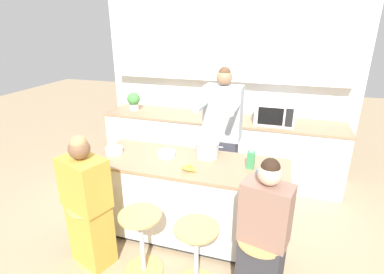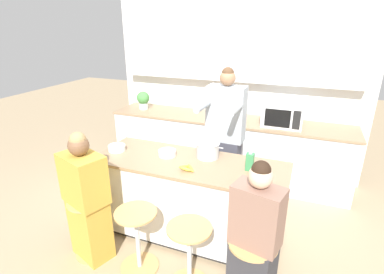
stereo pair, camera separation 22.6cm
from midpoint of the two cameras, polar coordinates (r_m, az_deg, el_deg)
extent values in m
plane|color=tan|center=(3.62, 1.42, -17.84)|extent=(16.00, 16.00, 0.00)
cube|color=silver|center=(4.73, 9.58, 9.51)|extent=(3.85, 0.06, 2.70)
cube|color=silver|center=(4.55, 9.64, 15.13)|extent=(3.54, 0.16, 0.75)
cube|color=silver|center=(4.65, 7.93, -2.20)|extent=(3.54, 0.65, 0.91)
cube|color=#937556|center=(4.48, 8.23, 3.33)|extent=(3.57, 0.68, 0.03)
cube|color=black|center=(3.60, 1.42, -17.47)|extent=(1.91, 0.63, 0.06)
cube|color=silver|center=(3.35, 1.49, -11.56)|extent=(1.99, 0.71, 0.82)
cube|color=#937556|center=(3.14, 1.56, -5.01)|extent=(2.03, 0.75, 0.03)
cylinder|color=tan|center=(3.50, -16.11, -20.32)|extent=(0.38, 0.38, 0.01)
cylinder|color=#B7BABC|center=(3.30, -16.68, -16.22)|extent=(0.04, 0.04, 0.61)
cylinder|color=tan|center=(3.13, -17.29, -11.60)|extent=(0.40, 0.40, 0.02)
cylinder|color=tan|center=(3.26, -7.80, -23.23)|extent=(0.38, 0.38, 0.01)
cylinder|color=#B7BABC|center=(3.05, -8.10, -19.02)|extent=(0.04, 0.04, 0.61)
cylinder|color=tan|center=(2.86, -8.43, -14.18)|extent=(0.40, 0.40, 0.02)
cylinder|color=#B7BABC|center=(2.86, 1.93, -22.03)|extent=(0.04, 0.04, 0.61)
cylinder|color=tan|center=(2.66, 2.01, -17.06)|extent=(0.40, 0.40, 0.02)
cylinder|color=tan|center=(2.58, 14.17, -19.21)|extent=(0.40, 0.40, 0.02)
cube|color=#383842|center=(3.79, 7.74, -7.34)|extent=(0.37, 0.23, 0.97)
cube|color=#9EA8B2|center=(3.48, 8.38, 4.39)|extent=(0.44, 0.23, 0.64)
cylinder|color=#9EA8B2|center=(3.23, 4.04, 5.86)|extent=(0.08, 0.36, 0.07)
cylinder|color=#9EA8B2|center=(3.13, 10.29, 5.09)|extent=(0.08, 0.36, 0.07)
sphere|color=#936B4C|center=(3.39, 8.75, 11.06)|extent=(0.18, 0.18, 0.18)
sphere|color=#513823|center=(3.38, 8.80, 11.88)|extent=(0.14, 0.14, 0.14)
cube|color=gold|center=(3.29, -16.82, -16.34)|extent=(0.46, 0.38, 0.65)
cube|color=gold|center=(2.99, -17.96, -7.62)|extent=(0.50, 0.41, 0.49)
sphere|color=brown|center=(2.85, -18.72, -1.58)|extent=(0.24, 0.24, 0.19)
sphere|color=#A37F51|center=(2.83, -18.84, -0.59)|extent=(0.20, 0.20, 0.15)
cube|color=#896656|center=(2.42, 14.98, -14.48)|extent=(0.42, 0.30, 0.51)
sphere|color=#DBB293|center=(2.24, 15.80, -7.29)|extent=(0.22, 0.22, 0.18)
sphere|color=black|center=(2.22, 15.92, -6.17)|extent=(0.17, 0.17, 0.14)
cylinder|color=#B7BABC|center=(3.21, 5.01, -2.58)|extent=(0.24, 0.24, 0.16)
cylinder|color=#B7BABC|center=(3.18, 5.06, -1.21)|extent=(0.26, 0.26, 0.01)
cylinder|color=#B7BABC|center=(3.23, 2.55, -1.39)|extent=(0.05, 0.01, 0.01)
cylinder|color=#B7BABC|center=(3.16, 7.58, -2.12)|extent=(0.05, 0.01, 0.01)
cylinder|color=white|center=(3.46, -12.33, -2.07)|extent=(0.19, 0.19, 0.06)
cylinder|color=white|center=(3.26, -2.77, -3.08)|extent=(0.19, 0.19, 0.06)
cylinder|color=#4C7099|center=(2.84, 14.70, -7.32)|extent=(0.08, 0.08, 0.09)
torus|color=#4C7099|center=(2.84, 15.78, -7.39)|extent=(0.04, 0.01, 0.04)
ellipsoid|color=yellow|center=(2.92, 1.06, -6.16)|extent=(0.14, 0.05, 0.06)
ellipsoid|color=yellow|center=(2.97, 0.70, -5.74)|extent=(0.10, 0.13, 0.06)
ellipsoid|color=yellow|center=(2.94, 1.94, -5.95)|extent=(0.12, 0.12, 0.06)
cube|color=#38844C|center=(3.00, 13.10, -4.66)|extent=(0.07, 0.07, 0.17)
cylinder|color=white|center=(2.97, 13.25, -2.99)|extent=(0.03, 0.03, 0.02)
cube|color=white|center=(4.30, 18.35, 4.04)|extent=(0.53, 0.38, 0.31)
cube|color=black|center=(4.11, 17.49, 3.41)|extent=(0.33, 0.01, 0.24)
cube|color=black|center=(4.11, 20.80, 2.98)|extent=(0.10, 0.01, 0.25)
cylinder|color=beige|center=(4.96, -7.93, 5.86)|extent=(0.15, 0.15, 0.10)
sphere|color=#478942|center=(4.93, -8.01, 7.39)|extent=(0.21, 0.21, 0.21)
camera|label=1|loc=(0.11, -87.91, 0.80)|focal=28.00mm
camera|label=2|loc=(0.11, 92.09, -0.80)|focal=28.00mm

